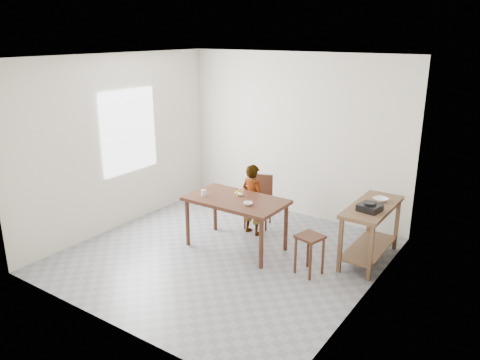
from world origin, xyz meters
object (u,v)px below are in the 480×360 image
Objects in this scene: dining_table at (236,223)px; dining_chair at (258,202)px; prep_counter at (370,233)px; stool at (309,255)px; child at (253,199)px.

dining_table is 1.71× the size of dining_chair.
dining_chair reaches higher than prep_counter.
dining_table is 1.86m from prep_counter.
stool is (1.38, -0.94, -0.14)m from dining_chair.
child is at bearing -175.37° from prep_counter.
prep_counter is at bearing 57.78° from stool.
child is 2.08× the size of stool.
dining_chair is (-0.16, 0.84, 0.03)m from dining_table.
dining_chair is (-0.09, 0.28, -0.15)m from child.
child is 1.35× the size of dining_chair.
prep_counter is 1.08× the size of child.
child is 0.33m from dining_chair.
dining_table is at bearing 105.15° from child.
dining_table is at bearing -98.54° from dining_chair.
dining_table reaches higher than stool.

